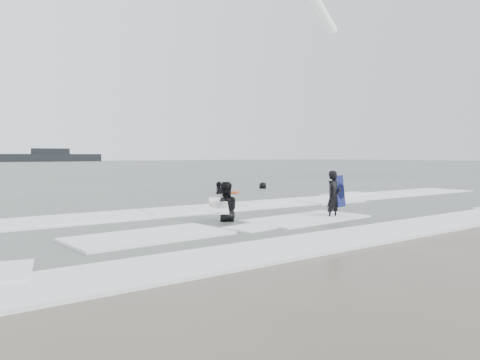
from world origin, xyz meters
TOP-DOWN VIEW (x-y plane):
  - ground at (0.00, 0.00)m, footprint 320.00×320.00m
  - surfer_centre at (1.17, 1.82)m, footprint 0.57×0.40m
  - surfer_wading at (-1.85, 3.20)m, footprint 1.04×0.94m
  - surfer_right_near at (3.37, 11.35)m, footprint 1.06×1.06m
  - surfer_right_far at (7.31, 12.79)m, footprint 0.87×0.67m
  - surf_foam at (0.00, 3.70)m, footprint 30.03×9.06m
  - bodyboards at (1.02, 5.40)m, footprint 7.07×10.12m
  - vessel_horizon at (28.95, 144.50)m, footprint 30.25×5.40m

SIDE VIEW (x-z plane):
  - ground at x=0.00m, z-range 0.00..0.00m
  - surfer_centre at x=1.17m, z-range -0.75..0.75m
  - surfer_wading at x=-1.85m, z-range -0.87..0.87m
  - surfer_right_near at x=3.37m, z-range -0.90..0.90m
  - surfer_right_far at x=7.31m, z-range -0.78..0.78m
  - surf_foam at x=0.00m, z-range 0.00..0.08m
  - bodyboards at x=1.02m, z-range -0.13..1.12m
  - vessel_horizon at x=28.95m, z-range -0.53..3.58m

